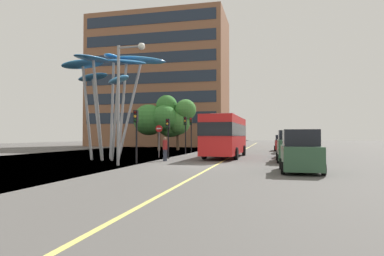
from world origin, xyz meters
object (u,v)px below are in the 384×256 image
(traffic_light_island_mid, at_px, (185,127))
(car_far_side, at_px, (283,143))
(red_bus, at_px, (225,134))
(traffic_light_opposite, at_px, (191,127))
(street_lamp, at_px, (125,87))
(traffic_light_kerb_near, at_px, (136,125))
(traffic_light_kerb_far, at_px, (168,130))
(pedestrian, at_px, (165,149))
(car_parked_far, at_px, (292,145))
(car_side_street, at_px, (288,143))
(car_parked_mid, at_px, (290,147))
(car_parked_near, at_px, (300,152))
(no_entry_sign, at_px, (159,136))
(leaf_sculpture, at_px, (111,72))

(traffic_light_island_mid, xyz_separation_m, car_far_side, (9.76, 10.58, -1.77))
(red_bus, height_order, traffic_light_opposite, traffic_light_opposite)
(traffic_light_opposite, bearing_deg, street_lamp, -90.89)
(traffic_light_kerb_near, xyz_separation_m, car_far_side, (10.18, 22.17, -1.63))
(traffic_light_kerb_near, xyz_separation_m, traffic_light_island_mid, (0.42, 11.60, 0.14))
(traffic_light_kerb_far, distance_m, car_far_side, 19.67)
(traffic_light_opposite, bearing_deg, pedestrian, -85.36)
(car_parked_far, relative_size, pedestrian, 2.40)
(car_side_street, xyz_separation_m, pedestrian, (-9.35, -13.90, -0.20))
(car_parked_mid, relative_size, car_parked_far, 1.09)
(car_parked_near, height_order, car_far_side, car_parked_near)
(car_parked_near, xyz_separation_m, no_entry_sign, (-10.62, 9.01, 0.83))
(traffic_light_kerb_near, height_order, car_parked_near, traffic_light_kerb_near)
(traffic_light_kerb_near, bearing_deg, traffic_light_island_mid, 87.90)
(car_far_side, bearing_deg, leaf_sculpture, -125.20)
(car_parked_mid, bearing_deg, no_entry_sign, 168.33)
(red_bus, distance_m, no_entry_sign, 5.68)
(leaf_sculpture, relative_size, traffic_light_opposite, 2.23)
(traffic_light_island_mid, bearing_deg, car_far_side, 47.31)
(red_bus, distance_m, street_lamp, 11.04)
(traffic_light_kerb_far, relative_size, car_parked_far, 0.77)
(leaf_sculpture, bearing_deg, car_parked_far, 25.18)
(traffic_light_opposite, xyz_separation_m, pedestrian, (1.03, -12.71, -1.92))
(red_bus, relative_size, street_lamp, 1.32)
(traffic_light_opposite, xyz_separation_m, car_parked_mid, (9.92, -11.43, -1.74))
(leaf_sculpture, height_order, street_lamp, leaf_sculpture)
(car_parked_far, bearing_deg, traffic_light_kerb_near, -137.80)
(traffic_light_kerb_near, xyz_separation_m, car_parked_near, (10.13, -2.85, -1.56))
(leaf_sculpture, bearing_deg, car_far_side, 54.80)
(car_parked_far, relative_size, car_side_street, 0.91)
(car_far_side, bearing_deg, car_parked_near, -90.12)
(traffic_light_opposite, distance_m, car_side_street, 10.59)
(leaf_sculpture, xyz_separation_m, no_entry_sign, (2.85, 3.16, -4.95))
(traffic_light_opposite, distance_m, street_lamp, 17.03)
(traffic_light_opposite, distance_m, no_entry_sign, 9.33)
(traffic_light_kerb_far, height_order, car_parked_far, traffic_light_kerb_far)
(leaf_sculpture, bearing_deg, car_side_street, 44.55)
(car_side_street, height_order, street_lamp, street_lamp)
(red_bus, bearing_deg, traffic_light_kerb_near, -121.83)
(traffic_light_kerb_near, distance_m, traffic_light_island_mid, 11.60)
(traffic_light_kerb_far, relative_size, street_lamp, 0.42)
(traffic_light_kerb_far, distance_m, car_side_street, 15.27)
(car_parked_mid, bearing_deg, car_parked_far, 85.30)
(car_parked_far, height_order, pedestrian, car_parked_far)
(pedestrian, relative_size, no_entry_sign, 0.63)
(car_parked_far, distance_m, car_side_street, 7.12)
(car_parked_far, distance_m, car_far_side, 12.67)
(traffic_light_kerb_near, height_order, traffic_light_island_mid, traffic_light_island_mid)
(red_bus, distance_m, leaf_sculpture, 10.71)
(car_parked_near, distance_m, street_lamp, 11.06)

